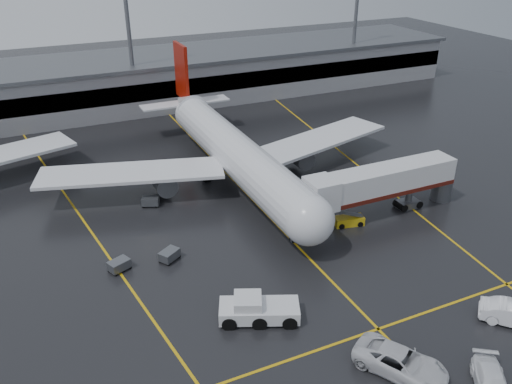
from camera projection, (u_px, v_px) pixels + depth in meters
name	position (u px, v px, depth m)	size (l,w,h in m)	color
ground	(264.00, 212.00, 61.73)	(220.00, 220.00, 0.00)	black
apron_line_centre	(264.00, 212.00, 61.72)	(0.25, 90.00, 0.02)	gold
apron_line_stop	(378.00, 329.00, 43.90)	(60.00, 0.25, 0.02)	gold
apron_line_left	(75.00, 209.00, 62.37)	(0.25, 70.00, 0.02)	gold
apron_line_right	(347.00, 156.00, 76.53)	(0.25, 70.00, 0.02)	gold
terminal	(154.00, 79.00, 98.59)	(122.00, 19.00, 8.60)	gray
light_mast_mid	(129.00, 30.00, 87.33)	(3.00, 1.20, 25.45)	#595B60
light_mast_right	(356.00, 13.00, 104.09)	(3.00, 1.20, 25.45)	#595B60
main_airliner	(232.00, 150.00, 67.68)	(48.80, 45.60, 14.10)	silver
jet_bridge	(382.00, 184.00, 59.51)	(19.90, 3.40, 6.05)	silver
pushback_tractor	(257.00, 310.00, 44.63)	(7.27, 5.17, 2.41)	silver
belt_loader	(349.00, 221.00, 58.94)	(3.49, 2.11, 2.07)	gold
service_van_a	(401.00, 362.00, 39.27)	(3.23, 7.01, 1.95)	silver
service_van_b	(492.00, 384.00, 37.68)	(2.20, 5.41, 1.57)	white
baggage_cart_a	(169.00, 255.00, 52.65)	(2.39, 2.19, 1.12)	#595B60
baggage_cart_b	(119.00, 265.00, 51.11)	(2.35, 1.98, 1.12)	#595B60
baggage_cart_c	(150.00, 201.00, 62.86)	(2.35, 1.97, 1.12)	#595B60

